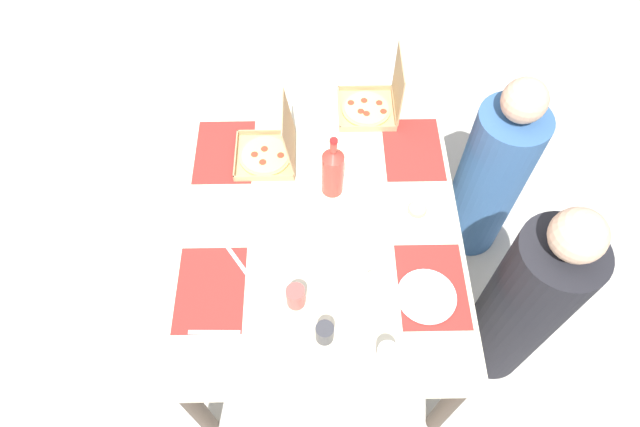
% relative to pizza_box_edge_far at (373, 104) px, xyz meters
% --- Properties ---
extents(ground_plane, '(6.00, 6.00, 0.00)m').
position_rel_pizza_box_edge_far_xyz_m(ground_plane, '(0.58, -0.26, -0.78)').
color(ground_plane, beige).
extents(dining_table, '(1.50, 1.15, 0.74)m').
position_rel_pizza_box_edge_far_xyz_m(dining_table, '(0.58, -0.26, -0.14)').
color(dining_table, '#3F3328').
rests_on(dining_table, ground_plane).
extents(placemat_near_left, '(0.36, 0.26, 0.00)m').
position_rel_pizza_box_edge_far_xyz_m(placemat_near_left, '(0.24, -0.68, -0.05)').
color(placemat_near_left, red).
rests_on(placemat_near_left, dining_table).
extents(placemat_near_right, '(0.36, 0.26, 0.00)m').
position_rel_pizza_box_edge_far_xyz_m(placemat_near_right, '(0.91, -0.68, -0.05)').
color(placemat_near_right, red).
rests_on(placemat_near_right, dining_table).
extents(placemat_far_left, '(0.36, 0.26, 0.00)m').
position_rel_pizza_box_edge_far_xyz_m(placemat_far_left, '(0.24, 0.17, -0.05)').
color(placemat_far_left, red).
rests_on(placemat_far_left, dining_table).
extents(placemat_far_right, '(0.36, 0.26, 0.00)m').
position_rel_pizza_box_edge_far_xyz_m(placemat_far_right, '(0.91, 0.17, -0.05)').
color(placemat_far_right, red).
rests_on(placemat_far_right, dining_table).
extents(pizza_box_edge_far, '(0.26, 0.27, 0.30)m').
position_rel_pizza_box_edge_far_xyz_m(pizza_box_edge_far, '(0.00, 0.00, 0.00)').
color(pizza_box_edge_far, tan).
rests_on(pizza_box_edge_far, dining_table).
extents(pizza_box_corner_right, '(0.26, 0.27, 0.30)m').
position_rel_pizza_box_edge_far_xyz_m(pizza_box_corner_right, '(0.27, -0.47, -0.00)').
color(pizza_box_corner_right, tan).
rests_on(pizza_box_corner_right, dining_table).
extents(plate_near_left, '(0.20, 0.20, 0.03)m').
position_rel_pizza_box_edge_far_xyz_m(plate_near_left, '(0.57, 0.12, -0.04)').
color(plate_near_left, white).
rests_on(plate_near_left, dining_table).
extents(plate_near_right, '(0.23, 0.23, 0.02)m').
position_rel_pizza_box_edge_far_xyz_m(plate_near_right, '(0.96, 0.14, -0.04)').
color(plate_near_right, white).
rests_on(plate_near_right, dining_table).
extents(soda_bottle, '(0.09, 0.09, 0.32)m').
position_rel_pizza_box_edge_far_xyz_m(soda_bottle, '(0.45, -0.20, 0.09)').
color(soda_bottle, '#B2382D').
rests_on(soda_bottle, dining_table).
extents(cup_dark, '(0.07, 0.07, 0.10)m').
position_rel_pizza_box_edge_far_xyz_m(cup_dark, '(1.19, -0.04, 0.00)').
color(cup_dark, silver).
rests_on(cup_dark, dining_table).
extents(cup_clear_right, '(0.07, 0.07, 0.10)m').
position_rel_pizza_box_edge_far_xyz_m(cup_clear_right, '(0.97, -0.35, 0.00)').
color(cup_clear_right, '#BF4742').
rests_on(cup_clear_right, dining_table).
extents(cup_red, '(0.07, 0.07, 0.09)m').
position_rel_pizza_box_edge_far_xyz_m(cup_red, '(1.11, -0.25, -0.00)').
color(cup_red, '#333338').
rests_on(cup_red, dining_table).
extents(condiment_bowl, '(0.09, 0.09, 0.04)m').
position_rel_pizza_box_edge_far_xyz_m(condiment_bowl, '(0.90, -0.05, -0.03)').
color(condiment_bowl, white).
rests_on(condiment_bowl, dining_table).
extents(fork_by_near_right, '(0.02, 0.19, 0.00)m').
position_rel_pizza_box_edge_far_xyz_m(fork_by_near_right, '(1.08, -0.65, -0.04)').
color(fork_by_near_right, '#B7B7BC').
rests_on(fork_by_near_right, dining_table).
extents(fork_by_far_right, '(0.16, 0.12, 0.00)m').
position_rel_pizza_box_edge_far_xyz_m(fork_by_far_right, '(0.80, -0.58, -0.04)').
color(fork_by_far_right, '#B7B7BC').
rests_on(fork_by_far_right, dining_table).
extents(knife_by_near_left, '(0.21, 0.02, 0.00)m').
position_rel_pizza_box_edge_far_xyz_m(knife_by_near_left, '(0.62, -0.14, -0.04)').
color(knife_by_near_left, '#B7B7BC').
rests_on(knife_by_near_left, dining_table).
extents(diner_left_seat, '(0.32, 0.32, 1.13)m').
position_rel_pizza_box_edge_far_xyz_m(diner_left_seat, '(0.24, 0.58, -0.28)').
color(diner_left_seat, '#33598C').
rests_on(diner_left_seat, ground_plane).
extents(diner_right_seat, '(0.32, 0.32, 1.20)m').
position_rel_pizza_box_edge_far_xyz_m(diner_right_seat, '(0.91, 0.58, -0.24)').
color(diner_right_seat, black).
rests_on(diner_right_seat, ground_plane).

